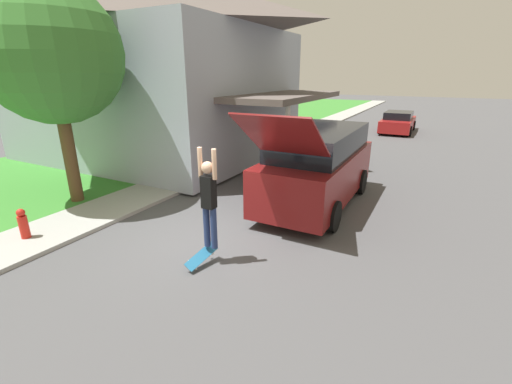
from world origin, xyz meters
name	(u,v)px	position (x,y,z in m)	size (l,w,h in m)	color
ground_plane	(211,238)	(0.00, 0.00, 0.00)	(120.00, 120.00, 0.00)	#49494C
lawn	(147,153)	(-8.00, 6.00, 0.04)	(10.00, 80.00, 0.08)	#387F2D
sidewalk	(223,163)	(-3.60, 6.00, 0.05)	(1.80, 80.00, 0.10)	#9E9E99
house	(156,65)	(-7.32, 6.41, 4.08)	(13.31, 9.58, 7.74)	#99A3B2
lawn_tree_near	(51,54)	(-4.94, 0.07, 4.18)	(3.68, 3.68, 5.96)	brown
lawn_tree_far	(185,23)	(-5.45, 6.33, 5.64)	(4.93, 4.93, 8.04)	brown
suv_parked	(318,166)	(1.46, 3.38, 1.17)	(2.17, 5.96, 2.96)	maroon
car_down_street	(398,122)	(1.93, 18.70, 0.65)	(1.98, 4.51, 1.35)	maroon
skateboarder	(209,198)	(0.67, -0.92, 1.43)	(0.41, 0.23, 2.03)	navy
skateboard	(201,256)	(0.56, -1.11, 0.22)	(0.33, 0.75, 0.35)	#236B99
fire_hydrant	(23,224)	(-3.68, -2.15, 0.44)	(0.20, 0.20, 0.71)	red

